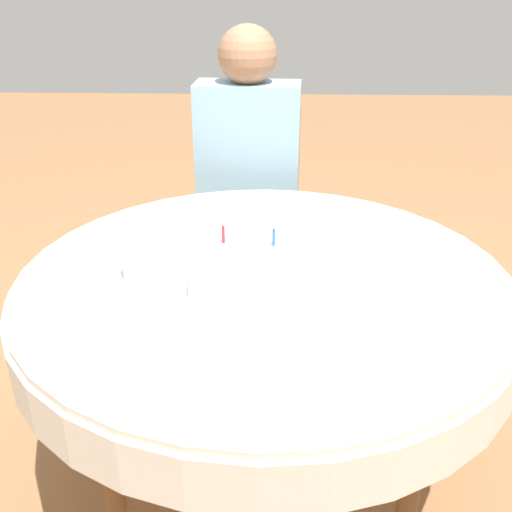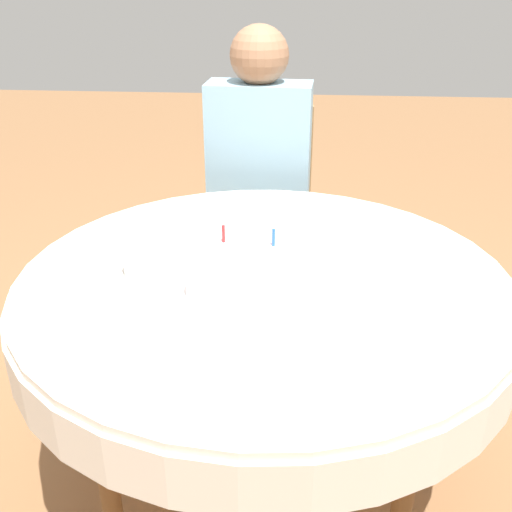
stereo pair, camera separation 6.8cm
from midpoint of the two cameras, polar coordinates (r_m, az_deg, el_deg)
The scene contains 7 objects.
ground_plane at distance 2.00m, azimuth -0.40°, elevation -19.81°, with size 12.00×12.00×0.00m, color #8C603D.
dining_table at distance 1.61m, azimuth -0.47°, elevation -4.22°, with size 1.31×1.31×0.71m.
chair at distance 2.54m, azimuth -1.33°, elevation 4.48°, with size 0.47×0.47×0.91m.
person at distance 2.37m, azimuth -1.63°, elevation 9.32°, with size 0.41×0.30×1.25m.
napkin at distance 1.57m, azimuth -1.99°, elevation -1.72°, with size 0.33×0.33×0.00m.
birthday_cake at distance 1.55m, azimuth -2.02°, elevation -0.29°, with size 0.28×0.28×0.13m.
drinking_glass at distance 1.56m, azimuth -12.40°, elevation -0.33°, with size 0.08×0.08×0.11m.
Camera 1 is at (0.02, -1.39, 1.44)m, focal length 42.00 mm.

